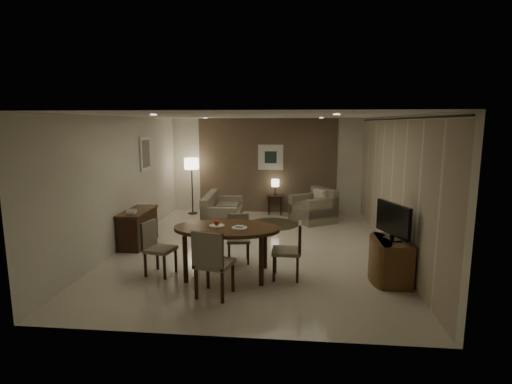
# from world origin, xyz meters

# --- Properties ---
(room_shell) EXTENTS (5.50, 7.00, 2.70)m
(room_shell) POSITION_xyz_m (0.00, 0.40, 1.35)
(room_shell) COLOR beige
(room_shell) RESTS_ON ground
(taupe_accent) EXTENTS (3.96, 0.03, 2.70)m
(taupe_accent) POSITION_xyz_m (0.00, 3.48, 1.35)
(taupe_accent) COLOR brown
(taupe_accent) RESTS_ON wall_back
(curtain_wall) EXTENTS (0.08, 6.70, 2.58)m
(curtain_wall) POSITION_xyz_m (2.68, 0.00, 1.32)
(curtain_wall) COLOR beige
(curtain_wall) RESTS_ON wall_right
(curtain_rod) EXTENTS (0.03, 6.80, 0.03)m
(curtain_rod) POSITION_xyz_m (2.68, 0.00, 2.64)
(curtain_rod) COLOR black
(curtain_rod) RESTS_ON wall_right
(art_back_frame) EXTENTS (0.72, 0.03, 0.72)m
(art_back_frame) POSITION_xyz_m (0.10, 3.46, 1.60)
(art_back_frame) COLOR silver
(art_back_frame) RESTS_ON wall_back
(art_back_canvas) EXTENTS (0.34, 0.01, 0.34)m
(art_back_canvas) POSITION_xyz_m (0.10, 3.44, 1.60)
(art_back_canvas) COLOR #1B3126
(art_back_canvas) RESTS_ON wall_back
(art_left_frame) EXTENTS (0.03, 0.60, 0.80)m
(art_left_frame) POSITION_xyz_m (-2.72, 1.20, 1.85)
(art_left_frame) COLOR silver
(art_left_frame) RESTS_ON wall_left
(art_left_canvas) EXTENTS (0.01, 0.46, 0.64)m
(art_left_canvas) POSITION_xyz_m (-2.71, 1.20, 1.85)
(art_left_canvas) COLOR gray
(art_left_canvas) RESTS_ON wall_left
(downlight_nl) EXTENTS (0.10, 0.10, 0.01)m
(downlight_nl) POSITION_xyz_m (-1.40, -1.80, 2.69)
(downlight_nl) COLOR white
(downlight_nl) RESTS_ON ceiling
(downlight_nr) EXTENTS (0.10, 0.10, 0.01)m
(downlight_nr) POSITION_xyz_m (1.40, -1.80, 2.69)
(downlight_nr) COLOR white
(downlight_nr) RESTS_ON ceiling
(downlight_fl) EXTENTS (0.10, 0.10, 0.01)m
(downlight_fl) POSITION_xyz_m (-1.40, 1.80, 2.69)
(downlight_fl) COLOR white
(downlight_fl) RESTS_ON ceiling
(downlight_fr) EXTENTS (0.10, 0.10, 0.01)m
(downlight_fr) POSITION_xyz_m (1.40, 1.80, 2.69)
(downlight_fr) COLOR white
(downlight_fr) RESTS_ON ceiling
(console_desk) EXTENTS (0.48, 1.20, 0.75)m
(console_desk) POSITION_xyz_m (-2.49, 0.00, 0.38)
(console_desk) COLOR #482C17
(console_desk) RESTS_ON floor
(telephone) EXTENTS (0.20, 0.14, 0.09)m
(telephone) POSITION_xyz_m (-2.49, -0.30, 0.80)
(telephone) COLOR white
(telephone) RESTS_ON console_desk
(tv_cabinet) EXTENTS (0.48, 0.90, 0.70)m
(tv_cabinet) POSITION_xyz_m (2.40, -1.50, 0.35)
(tv_cabinet) COLOR brown
(tv_cabinet) RESTS_ON floor
(flat_tv) EXTENTS (0.36, 0.85, 0.60)m
(flat_tv) POSITION_xyz_m (2.38, -1.50, 1.02)
(flat_tv) COLOR black
(flat_tv) RESTS_ON tv_cabinet
(dining_table) EXTENTS (1.79, 1.12, 0.84)m
(dining_table) POSITION_xyz_m (-0.32, -1.51, 0.42)
(dining_table) COLOR #482C17
(dining_table) RESTS_ON floor
(chair_near) EXTENTS (0.60, 0.60, 1.04)m
(chair_near) POSITION_xyz_m (-0.37, -2.34, 0.52)
(chair_near) COLOR gray
(chair_near) RESTS_ON floor
(chair_far) EXTENTS (0.48, 0.48, 0.87)m
(chair_far) POSITION_xyz_m (-0.23, -0.83, 0.44)
(chair_far) COLOR gray
(chair_far) RESTS_ON floor
(chair_left) EXTENTS (0.53, 0.53, 0.92)m
(chair_left) POSITION_xyz_m (-1.46, -1.60, 0.46)
(chair_left) COLOR gray
(chair_left) RESTS_ON floor
(chair_right) EXTENTS (0.47, 0.47, 0.95)m
(chair_right) POSITION_xyz_m (0.68, -1.54, 0.48)
(chair_right) COLOR gray
(chair_right) RESTS_ON floor
(plate_a) EXTENTS (0.26, 0.26, 0.02)m
(plate_a) POSITION_xyz_m (-0.50, -1.46, 0.85)
(plate_a) COLOR white
(plate_a) RESTS_ON dining_table
(plate_b) EXTENTS (0.26, 0.26, 0.02)m
(plate_b) POSITION_xyz_m (-0.10, -1.56, 0.85)
(plate_b) COLOR white
(plate_b) RESTS_ON dining_table
(fruit_apple) EXTENTS (0.09, 0.09, 0.09)m
(fruit_apple) POSITION_xyz_m (-0.50, -1.46, 0.90)
(fruit_apple) COLOR #A42C12
(fruit_apple) RESTS_ON plate_a
(napkin) EXTENTS (0.12, 0.08, 0.03)m
(napkin) POSITION_xyz_m (-0.10, -1.56, 0.87)
(napkin) COLOR white
(napkin) RESTS_ON plate_b
(round_rug) EXTENTS (1.32, 1.32, 0.01)m
(round_rug) POSITION_xyz_m (0.25, 2.04, 0.01)
(round_rug) COLOR #474227
(round_rug) RESTS_ON floor
(sofa) EXTENTS (1.76, 0.94, 0.81)m
(sofa) POSITION_xyz_m (-0.98, 1.76, 0.40)
(sofa) COLOR gray
(sofa) RESTS_ON floor
(armchair) EXTENTS (1.30, 1.32, 0.87)m
(armchair) POSITION_xyz_m (1.28, 2.42, 0.43)
(armchair) COLOR gray
(armchair) RESTS_ON floor
(side_table) EXTENTS (0.43, 0.43, 0.54)m
(side_table) POSITION_xyz_m (0.25, 3.24, 0.27)
(side_table) COLOR black
(side_table) RESTS_ON floor
(table_lamp) EXTENTS (0.22, 0.22, 0.50)m
(table_lamp) POSITION_xyz_m (0.25, 3.25, 0.79)
(table_lamp) COLOR #FFEAC1
(table_lamp) RESTS_ON side_table
(floor_lamp) EXTENTS (0.40, 0.40, 1.59)m
(floor_lamp) POSITION_xyz_m (-2.10, 3.04, 0.80)
(floor_lamp) COLOR #FFE5B7
(floor_lamp) RESTS_ON floor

